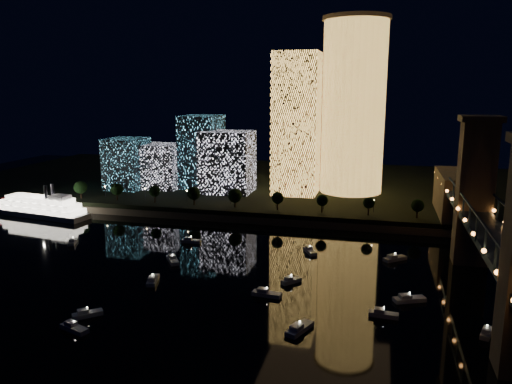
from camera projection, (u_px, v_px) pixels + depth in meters
The scene contains 11 objects.
ground at pixel (248, 302), 139.69m from camera, with size 520.00×520.00×0.00m, color black.
far_bank at pixel (319, 186), 291.08m from camera, with size 420.00×160.00×5.00m, color black.
seawall at pixel (297, 222), 217.23m from camera, with size 420.00×6.00×3.00m, color #6B5E4C.
tower_cylindrical at pixel (353, 107), 255.93m from camera, with size 34.00×34.00×88.81m.
tower_rectangular at pixel (296, 124), 253.93m from camera, with size 22.49×22.49×71.56m, color #E8A94A.
midrise_blocks at pixel (187, 159), 270.47m from camera, with size 78.99×39.09×39.21m.
truss_bridge at pixel (503, 261), 124.36m from camera, with size 13.00×266.00×50.00m.
riverboat at pixel (37, 207), 233.75m from camera, with size 53.93×18.61×15.95m.
motorboats at pixel (253, 282), 151.46m from camera, with size 144.73×80.11×2.78m.
esplanade_trees at pixel (216, 195), 230.46m from camera, with size 165.97×6.52×8.76m.
street_lamps at pixel (230, 196), 235.23m from camera, with size 132.70×0.70×5.65m.
Camera 1 is at (33.94, -126.04, 58.53)m, focal length 35.00 mm.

